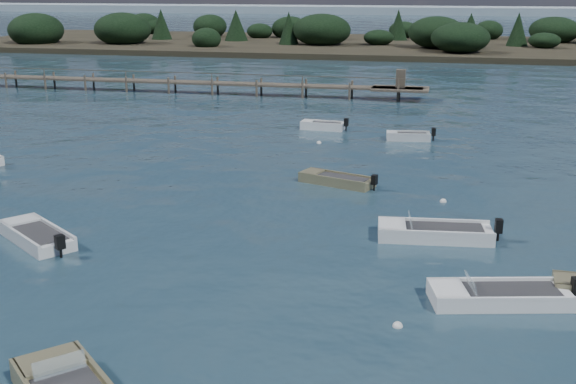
% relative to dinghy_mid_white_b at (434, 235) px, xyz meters
% --- Properties ---
extents(ground, '(400.00, 400.00, 0.00)m').
position_rel_dinghy_mid_white_b_xyz_m(ground, '(-7.99, 47.98, -0.16)').
color(ground, '#182C38').
rests_on(ground, ground).
extents(dinghy_mid_white_b, '(5.03, 2.21, 1.23)m').
position_rel_dinghy_mid_white_b_xyz_m(dinghy_mid_white_b, '(0.00, 0.00, 0.00)').
color(dinghy_mid_white_b, silver).
rests_on(dinghy_mid_white_b, ground).
extents(tender_far_white, '(3.42, 1.45, 1.16)m').
position_rel_dinghy_mid_white_b_xyz_m(tender_far_white, '(-8.39, 21.37, 0.00)').
color(tender_far_white, silver).
rests_on(tender_far_white, ground).
extents(dinghy_extra_b, '(4.24, 2.56, 1.03)m').
position_rel_dinghy_mid_white_b_xyz_m(dinghy_extra_b, '(-5.17, 7.27, -0.02)').
color(dinghy_extra_b, '#756E4E').
rests_on(dinghy_extra_b, ground).
extents(dinghy_mid_white_a, '(4.95, 2.70, 1.14)m').
position_rel_dinghy_mid_white_b_xyz_m(dinghy_mid_white_a, '(2.25, -5.79, -0.01)').
color(dinghy_mid_white_a, silver).
rests_on(dinghy_mid_white_a, ground).
extents(dinghy_mid_grey, '(4.27, 3.73, 1.14)m').
position_rel_dinghy_mid_white_b_xyz_m(dinghy_mid_grey, '(-15.66, -3.88, -0.01)').
color(dinghy_mid_grey, '#B8BDC0').
rests_on(dinghy_mid_grey, ground).
extents(tender_far_grey_b, '(3.25, 1.46, 1.10)m').
position_rel_dinghy_mid_white_b_xyz_m(tender_far_grey_b, '(-2.21, 19.08, -0.01)').
color(tender_far_grey_b, '#B8BDC0').
rests_on(tender_far_grey_b, ground).
extents(buoy_b, '(0.32, 0.32, 0.32)m').
position_rel_dinghy_mid_white_b_xyz_m(buoy_b, '(-0.87, -8.24, -0.16)').
color(buoy_b, silver).
rests_on(buoy_b, ground).
extents(buoy_e, '(0.32, 0.32, 0.32)m').
position_rel_dinghy_mid_white_b_xyz_m(buoy_e, '(-7.82, 16.84, -0.16)').
color(buoy_e, silver).
rests_on(buoy_e, ground).
extents(buoy_extra_a, '(0.32, 0.32, 0.32)m').
position_rel_dinghy_mid_white_b_xyz_m(buoy_extra_a, '(0.28, 5.29, -0.16)').
color(buoy_extra_a, silver).
rests_on(buoy_extra_a, ground).
extents(jetty, '(64.50, 3.20, 3.40)m').
position_rel_dinghy_mid_white_b_xyz_m(jetty, '(-29.73, 35.97, 0.82)').
color(jetty, '#4E4539').
rests_on(jetty, ground).
extents(far_headland, '(190.00, 40.00, 5.80)m').
position_rel_dinghy_mid_white_b_xyz_m(far_headland, '(17.01, 87.98, 1.80)').
color(far_headland, black).
rests_on(far_headland, ground).
extents(distant_haze, '(280.00, 20.00, 2.40)m').
position_rel_dinghy_mid_white_b_xyz_m(distant_haze, '(-97.99, 217.98, -0.16)').
color(distant_haze, '#8496A4').
rests_on(distant_haze, ground).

